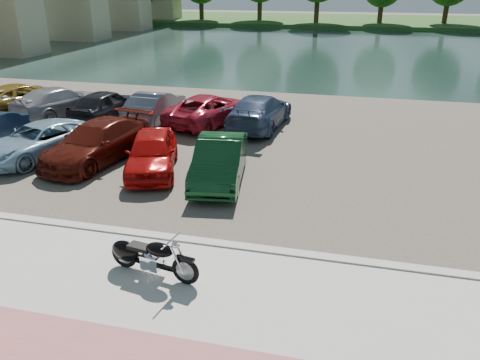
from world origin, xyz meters
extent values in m
plane|color=#595447|center=(0.00, 0.00, 0.00)|extent=(200.00, 200.00, 0.00)
cube|color=beige|center=(0.00, -1.00, 0.05)|extent=(60.00, 6.00, 0.10)
cube|color=beige|center=(0.00, 2.00, 0.07)|extent=(60.00, 0.30, 0.14)
cube|color=#444037|center=(0.00, 11.00, 0.02)|extent=(60.00, 18.00, 0.04)
cube|color=#1B312C|center=(0.00, 40.00, 0.00)|extent=(120.00, 40.00, 0.00)
cube|color=#204318|center=(0.00, 72.00, 0.30)|extent=(120.00, 24.00, 0.60)
cube|color=#C7AF8A|center=(-28.00, 30.00, 3.60)|extent=(6.00, 4.00, 7.20)
cube|color=#C7AF8A|center=(-28.00, 42.00, 3.60)|extent=(6.00, 4.00, 7.20)
cube|color=#C7AF8A|center=(-28.00, 54.00, 3.60)|extent=(6.00, 4.00, 7.20)
cylinder|color=#352613|center=(-30.00, 64.60, 2.85)|extent=(0.70, 0.70, 4.50)
cylinder|color=#352613|center=(-21.00, 66.00, 3.08)|extent=(0.70, 0.70, 4.95)
cylinder|color=#352613|center=(-12.00, 67.40, 3.30)|extent=(0.70, 0.70, 5.40)
cylinder|color=#352613|center=(-3.00, 64.60, 3.52)|extent=(0.70, 0.70, 5.85)
cylinder|color=#352613|center=(6.00, 66.00, 2.85)|extent=(0.70, 0.70, 4.50)
cylinder|color=#352613|center=(15.00, 67.40, 3.08)|extent=(0.70, 0.70, 4.95)
torus|color=black|center=(-0.07, 0.18, 0.44)|extent=(0.69, 0.24, 0.68)
torus|color=black|center=(-1.70, 0.47, 0.44)|extent=(0.69, 0.24, 0.68)
cylinder|color=#B2B2B7|center=(-0.07, 0.18, 0.44)|extent=(0.46, 0.14, 0.46)
cylinder|color=#B2B2B7|center=(-1.70, 0.47, 0.44)|extent=(0.46, 0.14, 0.46)
cylinder|color=silver|center=(-0.23, 0.11, 0.74)|extent=(0.33, 0.11, 0.63)
cylinder|color=silver|center=(-0.19, 0.30, 0.74)|extent=(0.33, 0.11, 0.63)
cylinder|color=silver|center=(-0.40, 0.24, 1.13)|extent=(0.17, 0.74, 0.04)
sphere|color=silver|center=(-0.30, 0.22, 1.05)|extent=(0.19, 0.19, 0.16)
sphere|color=silver|center=(-0.23, 0.21, 1.05)|extent=(0.13, 0.13, 0.11)
cube|color=black|center=(-0.07, 0.18, 0.75)|extent=(0.47, 0.22, 0.06)
cube|color=black|center=(-0.89, 0.32, 0.38)|extent=(1.20, 0.31, 0.08)
cube|color=silver|center=(-0.93, 0.33, 0.45)|extent=(0.50, 0.39, 0.34)
cylinder|color=silver|center=(-0.84, 0.31, 0.65)|extent=(0.27, 0.22, 0.27)
cylinder|color=silver|center=(-1.03, 0.35, 0.65)|extent=(0.27, 0.22, 0.27)
ellipsoid|color=black|center=(-0.71, 0.29, 0.82)|extent=(0.73, 0.47, 0.32)
cube|color=black|center=(-1.23, 0.38, 0.76)|extent=(0.59, 0.37, 0.10)
ellipsoid|color=black|center=(-1.65, 0.46, 0.56)|extent=(0.78, 0.46, 0.50)
cube|color=black|center=(-1.70, 0.47, 0.49)|extent=(0.43, 0.25, 0.30)
cylinder|color=silver|center=(-1.20, 0.54, 0.32)|extent=(1.10, 0.28, 0.09)
cylinder|color=silver|center=(-1.20, 0.54, 0.40)|extent=(1.10, 0.28, 0.09)
cylinder|color=#B2B2B7|center=(-1.06, 0.17, 0.23)|extent=(0.05, 0.14, 0.22)
imported|color=#8AB2C9|center=(-8.35, 6.72, 0.69)|extent=(3.55, 5.13, 1.30)
imported|color=#4F130B|center=(-5.98, 6.92, 0.77)|extent=(2.95, 5.33, 1.46)
imported|color=#B10D0B|center=(-3.56, 6.42, 0.75)|extent=(2.88, 4.48, 1.42)
imported|color=#103C1B|center=(-0.99, 6.17, 0.77)|extent=(2.17, 4.60, 1.46)
imported|color=olive|center=(-13.52, 12.64, 0.75)|extent=(3.78, 5.59, 1.42)
imported|color=gray|center=(-11.06, 12.21, 0.77)|extent=(3.35, 5.40, 1.46)
imported|color=black|center=(-8.50, 12.20, 0.77)|extent=(2.25, 4.48, 1.47)
imported|color=#585C69|center=(-6.06, 12.56, 0.75)|extent=(1.71, 4.38, 1.42)
imported|color=#AD1C30|center=(-3.36, 12.71, 0.74)|extent=(3.66, 5.46, 1.39)
imported|color=#334464|center=(-0.93, 12.67, 0.79)|extent=(2.57, 5.37, 1.51)
camera|label=1|loc=(3.16, -8.02, 6.38)|focal=35.00mm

